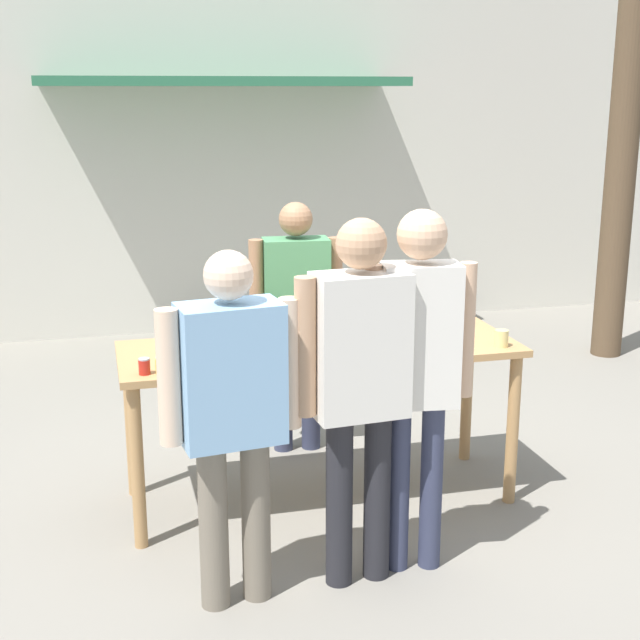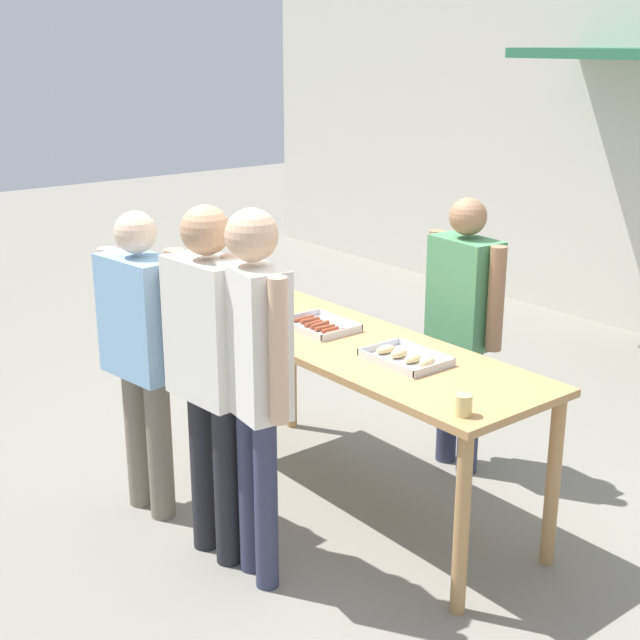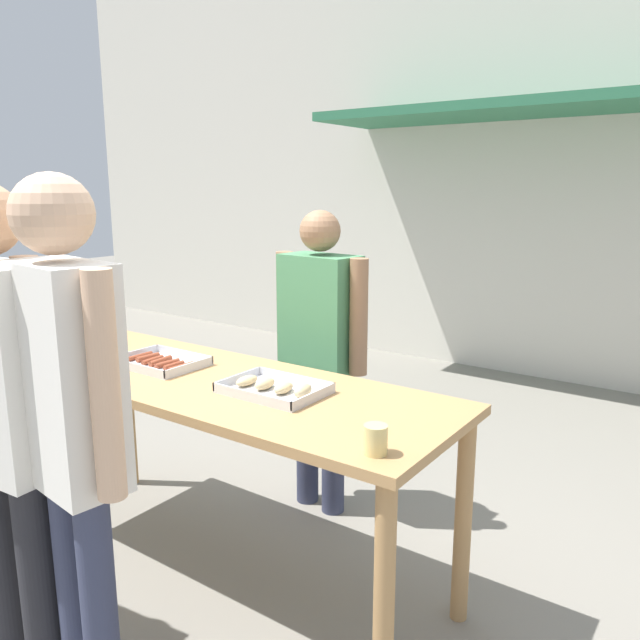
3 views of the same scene
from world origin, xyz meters
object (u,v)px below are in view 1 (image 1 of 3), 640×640
object	(u,v)px
food_tray_buns	(377,338)
person_server_behind_table	(296,306)
food_tray_sausages	(257,347)
condiment_jar_ketchup	(161,365)
person_customer_with_cup	(419,357)
beer_cup	(501,338)
person_customer_waiting_in_line	(360,372)
person_customer_holding_hotdog	(232,402)
condiment_jar_mustard	(144,366)

from	to	relation	value
food_tray_buns	person_server_behind_table	bearing A→B (deg)	111.90
food_tray_sausages	person_server_behind_table	distance (m)	0.85
person_server_behind_table	condiment_jar_ketchup	bearing A→B (deg)	-127.62
condiment_jar_ketchup	person_customer_with_cup	xyz separation A→B (m)	(1.17, -0.59, 0.13)
beer_cup	person_server_behind_table	size ratio (longest dim) A/B	0.06
food_tray_buns	person_customer_with_cup	distance (m)	0.89
food_tray_sausages	condiment_jar_ketchup	distance (m)	0.62
food_tray_sausages	beer_cup	distance (m)	1.37
condiment_jar_ketchup	person_customer_waiting_in_line	bearing A→B (deg)	-36.36
person_customer_holding_hotdog	person_customer_with_cup	world-z (taller)	person_customer_with_cup
person_customer_waiting_in_line	condiment_jar_ketchup	bearing A→B (deg)	-40.83
condiment_jar_ketchup	person_server_behind_table	size ratio (longest dim) A/B	0.05
person_customer_holding_hotdog	person_customer_with_cup	size ratio (longest dim) A/B	0.93
person_customer_waiting_in_line	condiment_jar_mustard	bearing A→B (deg)	-38.18
person_server_behind_table	person_customer_waiting_in_line	bearing A→B (deg)	-88.05
person_customer_with_cup	condiment_jar_mustard	bearing A→B (deg)	-17.82
condiment_jar_mustard	person_customer_waiting_in_line	bearing A→B (deg)	-33.70
food_tray_buns	person_customer_holding_hotdog	xyz separation A→B (m)	(-0.99, -0.97, 0.04)
condiment_jar_mustard	condiment_jar_ketchup	size ratio (longest dim) A/B	1.00
beer_cup	condiment_jar_mustard	bearing A→B (deg)	-179.73
food_tray_buns	condiment_jar_ketchup	world-z (taller)	condiment_jar_ketchup
food_tray_sausages	person_customer_with_cup	distance (m)	1.09
person_customer_with_cup	person_server_behind_table	bearing A→B (deg)	-74.84
condiment_jar_mustard	person_server_behind_table	size ratio (longest dim) A/B	0.05
food_tray_buns	condiment_jar_ketchup	bearing A→B (deg)	-167.05
condiment_jar_ketchup	person_server_behind_table	bearing A→B (deg)	47.65
beer_cup	person_customer_with_cup	world-z (taller)	person_customer_with_cup
person_customer_holding_hotdog	person_customer_with_cup	distance (m)	0.92
person_customer_with_cup	person_customer_waiting_in_line	size ratio (longest dim) A/B	1.01
person_server_behind_table	person_customer_with_cup	bearing A→B (deg)	-77.43
beer_cup	person_customer_with_cup	distance (m)	0.95
person_customer_waiting_in_line	food_tray_buns	bearing A→B (deg)	-117.00
person_customer_holding_hotdog	person_customer_waiting_in_line	size ratio (longest dim) A/B	0.94
food_tray_sausages	condiment_jar_ketchup	xyz separation A→B (m)	(-0.55, -0.29, 0.03)
food_tray_sausages	person_customer_waiting_in_line	bearing A→B (deg)	-70.95
food_tray_buns	person_customer_waiting_in_line	distance (m)	1.01
person_server_behind_table	person_customer_with_cup	distance (m)	1.65
food_tray_buns	person_customer_waiting_in_line	bearing A→B (deg)	-112.52
person_customer_holding_hotdog	person_customer_waiting_in_line	bearing A→B (deg)	176.79
food_tray_sausages	condiment_jar_ketchup	world-z (taller)	condiment_jar_ketchup
condiment_jar_ketchup	person_customer_with_cup	bearing A→B (deg)	-26.83
food_tray_buns	person_server_behind_table	world-z (taller)	person_server_behind_table
food_tray_buns	person_customer_waiting_in_line	xyz separation A→B (m)	(-0.38, -0.92, 0.11)
food_tray_sausages	condiment_jar_ketchup	size ratio (longest dim) A/B	4.69
food_tray_sausages	beer_cup	bearing A→B (deg)	-11.74
condiment_jar_mustard	beer_cup	world-z (taller)	beer_cup
condiment_jar_ketchup	condiment_jar_mustard	bearing A→B (deg)	-177.93
beer_cup	person_customer_with_cup	bearing A→B (deg)	-140.35
food_tray_buns	person_customer_with_cup	xyz separation A→B (m)	(-0.08, -0.88, 0.15)
food_tray_sausages	condiment_jar_mustard	size ratio (longest dim) A/B	4.69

